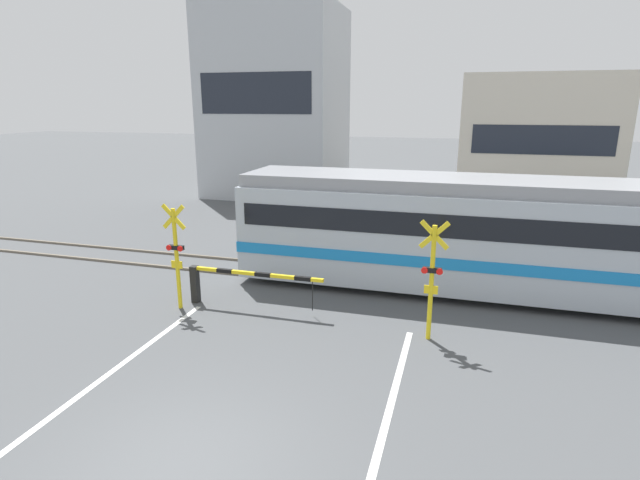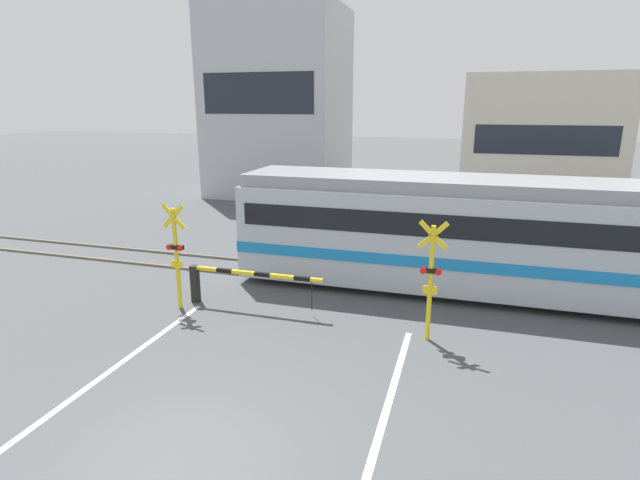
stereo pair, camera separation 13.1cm
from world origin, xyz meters
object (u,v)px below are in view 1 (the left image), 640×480
Objects in this scene: commuter_train at (491,233)px; crossing_signal_right at (432,275)px; pedestrian at (397,217)px; crossing_signal_left at (176,252)px; crossing_barrier_near at (227,279)px; crossing_barrier_far at (410,236)px.

commuter_train reaches higher than crossing_signal_right.
commuter_train is at bearing -57.16° from pedestrian.
crossing_signal_right is (6.68, 0.00, 0.00)m from crossing_signal_left.
crossing_signal_left is 6.68m from crossing_signal_right.
pedestrian is (3.48, 8.40, 0.14)m from crossing_barrier_near.
crossing_signal_left is at bearing 180.00° from crossing_signal_right.
crossing_signal_left and crossing_signal_right have the same top height.
crossing_barrier_near and crossing_barrier_far have the same top height.
crossing_barrier_near is 2.38× the size of pedestrian.
crossing_barrier_near is 5.56m from crossing_signal_right.
crossing_barrier_far is at bearing 100.37° from crossing_signal_right.
crossing_barrier_near is at bearing 174.79° from crossing_signal_right.
pedestrian is at bearing 122.84° from commuter_train.
crossing_signal_left is (-5.48, -6.58, 0.82)m from crossing_barrier_far.
pedestrian reaches higher than crossing_barrier_far.
crossing_barrier_far is 1.33× the size of crossing_signal_right.
commuter_train is 5.10× the size of crossing_signal_left.
crossing_barrier_near is at bearing -112.50° from pedestrian.
commuter_train reaches higher than crossing_signal_left.
crossing_signal_right is 9.14m from pedestrian.
crossing_signal_left is at bearing -155.86° from commuter_train.
crossing_barrier_far is at bearing 131.39° from commuter_train.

